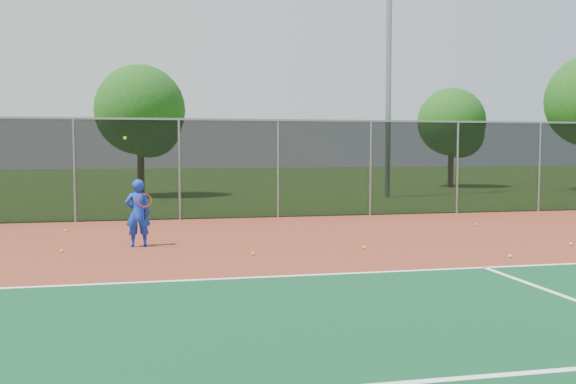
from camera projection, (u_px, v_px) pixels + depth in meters
name	position (u px, v px, depth m)	size (l,w,h in m)	color
ground	(461.00, 319.00, 8.15)	(120.00, 120.00, 0.00)	#2F5618
court_apron	(401.00, 285.00, 10.10)	(30.00, 20.00, 0.02)	maroon
fence_back	(278.00, 167.00, 19.74)	(30.00, 0.06, 3.03)	black
tennis_player	(138.00, 213.00, 13.95)	(0.59, 0.61, 2.40)	#1536C7
practice_ball_0	(510.00, 256.00, 12.53)	(0.07, 0.07, 0.07)	#C3E61A
practice_ball_1	(475.00, 225.00, 17.67)	(0.07, 0.07, 0.07)	#C3E61A
practice_ball_3	(253.00, 254.00, 12.86)	(0.07, 0.07, 0.07)	#C3E61A
practice_ball_4	(571.00, 244.00, 14.12)	(0.07, 0.07, 0.07)	#C3E61A
practice_ball_5	(66.00, 231.00, 16.40)	(0.07, 0.07, 0.07)	#C3E61A
practice_ball_6	(364.00, 247.00, 13.66)	(0.07, 0.07, 0.07)	#C3E61A
practice_ball_7	(62.00, 251.00, 13.18)	(0.07, 0.07, 0.07)	#C3E61A
floodlight_n	(389.00, 23.00, 27.45)	(0.90, 0.40, 13.45)	gray
tree_back_left	(142.00, 114.00, 28.10)	(3.95, 3.95, 5.80)	#3B2315
tree_back_mid	(454.00, 125.00, 34.96)	(3.69, 3.69, 5.41)	#3B2315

